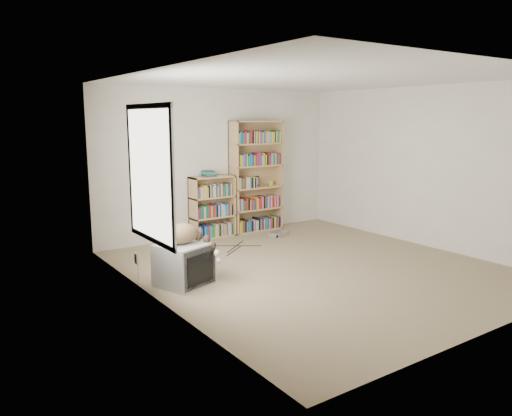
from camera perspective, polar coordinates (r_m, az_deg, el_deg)
floor at (r=6.87m, az=6.73°, el=-6.81°), size 4.50×5.00×0.01m
wall_back at (r=8.63m, az=-4.10°, el=5.20°), size 4.50×0.02×2.50m
wall_front at (r=5.03m, az=26.09°, el=0.58°), size 4.50×0.02×2.50m
wall_left at (r=5.40m, az=-11.28°, el=2.02°), size 0.02×5.00×2.50m
wall_right at (r=8.26m, az=18.79°, el=4.46°), size 0.02×5.00×2.50m
ceiling at (r=6.59m, az=7.20°, el=14.48°), size 4.50×5.00×0.02m
window at (r=5.57m, az=-12.04°, el=3.79°), size 0.02×1.22×1.52m
crt_tv at (r=6.15m, az=-8.27°, el=-6.38°), size 0.73×0.70×0.51m
cat at (r=6.06m, az=-7.94°, el=-3.23°), size 0.70×0.49×0.54m
bookcase_tall at (r=8.89m, az=-0.02°, el=3.27°), size 0.98×0.30×1.96m
bookcase_short at (r=8.49m, az=-5.06°, el=-0.12°), size 0.76×0.30×1.05m
book_stack at (r=8.37m, az=-5.42°, el=3.97°), size 0.18×0.23×0.10m
green_mug at (r=9.07m, az=1.67°, el=2.88°), size 0.08×0.08×0.09m
framed_print at (r=9.00m, az=-0.02°, el=3.11°), size 0.13×0.05×0.18m
dvd_player at (r=8.62m, az=2.60°, el=-2.97°), size 0.38×0.34×0.07m
wall_outlet at (r=6.26m, az=-13.54°, el=-5.65°), size 0.01×0.08×0.13m
floor_cables at (r=7.97m, az=-1.28°, el=-4.29°), size 1.20×0.70×0.01m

